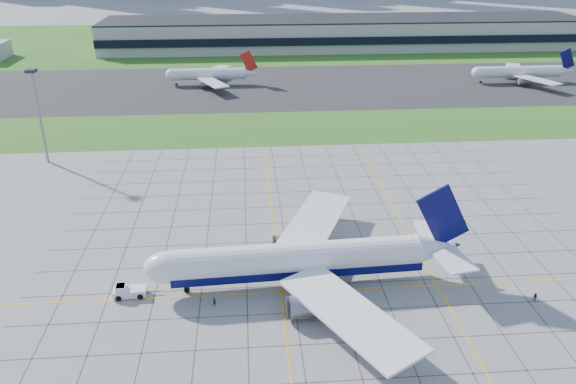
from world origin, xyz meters
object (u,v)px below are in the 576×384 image
object	(u,v)px
light_mast	(38,105)
pushback_tug	(128,291)
airliner	(300,260)
crew_near	(215,302)
crew_far	(535,297)
distant_jet_1	(210,74)
distant_jet_2	(520,72)

from	to	relation	value
light_mast	pushback_tug	world-z (taller)	light_mast
airliner	crew_near	bearing A→B (deg)	-162.84
light_mast	crew_near	bearing A→B (deg)	-55.28
light_mast	crew_far	bearing A→B (deg)	-35.24
crew_near	distant_jet_1	world-z (taller)	distant_jet_1
light_mast	airliner	xyz separation A→B (m)	(63.47, -64.56, -11.22)
light_mast	pushback_tug	distance (m)	75.50
distant_jet_1	light_mast	bearing A→B (deg)	-115.54
airliner	crew_near	size ratio (longest dim) A/B	35.94
airliner	pushback_tug	xyz separation A→B (m)	(-29.95, -1.37, -3.97)
light_mast	crew_near	xyz separation A→B (m)	(48.52, -70.02, -15.37)
airliner	crew_near	world-z (taller)	airliner
airliner	crew_near	xyz separation A→B (m)	(-14.95, -5.47, -4.15)
pushback_tug	distant_jet_2	world-z (taller)	distant_jet_2
pushback_tug	distant_jet_2	bearing A→B (deg)	43.57
crew_far	light_mast	bearing A→B (deg)	-170.33
crew_near	crew_far	distance (m)	54.67
light_mast	airliner	distance (m)	91.22
airliner	distant_jet_1	size ratio (longest dim) A/B	1.37
distant_jet_2	light_mast	bearing A→B (deg)	-155.26
light_mast	crew_far	distance (m)	127.18
crew_far	distant_jet_1	size ratio (longest dim) A/B	0.04
airliner	distant_jet_2	size ratio (longest dim) A/B	1.37
light_mast	crew_near	size ratio (longest dim) A/B	15.76
light_mast	distant_jet_2	xyz separation A→B (m)	(170.71, 78.65, -11.69)
light_mast	distant_jet_1	distance (m)	94.41
airliner	pushback_tug	size ratio (longest dim) A/B	7.20
crew_far	crew_near	bearing A→B (deg)	-138.04
light_mast	airliner	size ratio (longest dim) A/B	0.44
distant_jet_2	crew_far	bearing A→B (deg)	-114.05
pushback_tug	distant_jet_1	distance (m)	150.65
light_mast	distant_jet_1	bearing A→B (deg)	64.46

